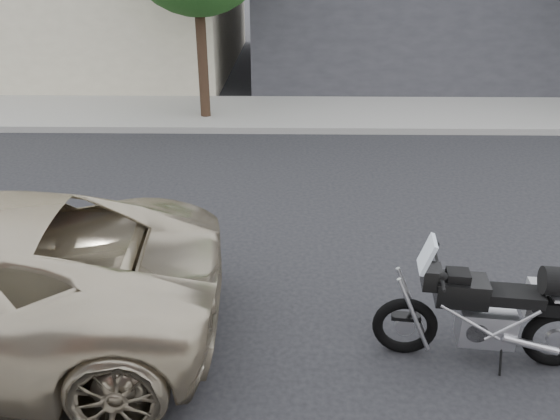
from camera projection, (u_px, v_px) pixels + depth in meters
The scene contains 3 objects.
ground at pixel (285, 237), 8.05m from camera, with size 120.00×120.00×0.00m, color black.
far_sidewalk at pixel (287, 113), 13.89m from camera, with size 44.00×3.00×0.15m, color gray.
motorcycle at pixel (498, 311), 5.43m from camera, with size 2.15×0.69×1.36m.
Camera 1 is at (-0.05, 7.09, 3.83)m, focal length 35.00 mm.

